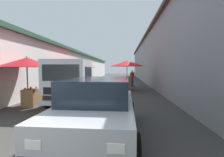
# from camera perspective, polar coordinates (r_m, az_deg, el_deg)

# --- Properties ---
(ground) EXTENTS (90.00, 90.00, 0.00)m
(ground) POSITION_cam_1_polar(r_m,az_deg,el_deg) (14.68, -1.03, -3.27)
(ground) COLOR #3D3A38
(building_left_whitewash) EXTENTS (49.80, 7.50, 3.68)m
(building_left_whitewash) POSITION_cam_1_polar(r_m,az_deg,el_deg) (18.91, -23.04, 3.57)
(building_left_whitewash) COLOR silver
(building_left_whitewash) RESTS_ON ground
(building_right_concrete) EXTENTS (49.80, 7.50, 5.61)m
(building_right_concrete) POSITION_cam_1_polar(r_m,az_deg,el_deg) (17.80, 24.12, 6.68)
(building_right_concrete) COLOR gray
(building_right_concrete) RESTS_ON ground
(fruit_stall_far_left) EXTENTS (2.41, 2.41, 2.28)m
(fruit_stall_far_left) POSITION_cam_1_polar(r_m,az_deg,el_deg) (8.19, -27.54, 3.65)
(fruit_stall_far_left) COLOR #9E9EA3
(fruit_stall_far_left) RESTS_ON ground
(fruit_stall_near_right) EXTENTS (2.65, 2.65, 2.33)m
(fruit_stall_near_right) POSITION_cam_1_polar(r_m,az_deg,el_deg) (12.67, -11.67, 3.88)
(fruit_stall_near_right) COLOR #9E9EA3
(fruit_stall_near_right) RESTS_ON ground
(fruit_stall_near_left) EXTENTS (2.24, 2.24, 2.19)m
(fruit_stall_near_left) POSITION_cam_1_polar(r_m,az_deg,el_deg) (15.18, -11.74, 3.00)
(fruit_stall_near_left) COLOR #9E9EA3
(fruit_stall_near_left) RESTS_ON ground
(fruit_stall_mid_lane) EXTENTS (2.83, 2.83, 2.42)m
(fruit_stall_mid_lane) POSITION_cam_1_polar(r_m,az_deg,el_deg) (13.04, 5.30, 4.42)
(fruit_stall_mid_lane) COLOR #9E9EA3
(fruit_stall_mid_lane) RESTS_ON ground
(hatchback_car) EXTENTS (3.93, 1.96, 1.45)m
(hatchback_car) POSITION_cam_1_polar(r_m,az_deg,el_deg) (4.27, -4.75, -9.64)
(hatchback_car) COLOR #ADAFB5
(hatchback_car) RESTS_ON ground
(delivery_truck) EXTENTS (4.96, 2.07, 2.08)m
(delivery_truck) POSITION_cam_1_polar(r_m,az_deg,el_deg) (7.78, -13.28, -1.57)
(delivery_truck) COLOR black
(delivery_truck) RESTS_ON ground
(vendor_by_crates) EXTENTS (0.29, 0.63, 1.59)m
(vendor_by_crates) POSITION_cam_1_polar(r_m,az_deg,el_deg) (17.61, -10.93, 0.76)
(vendor_by_crates) COLOR #665B4C
(vendor_by_crates) RESTS_ON ground
(vendor_in_shade) EXTENTS (0.54, 0.42, 1.58)m
(vendor_in_shade) POSITION_cam_1_polar(r_m,az_deg,el_deg) (15.90, 7.11, 0.50)
(vendor_in_shade) COLOR navy
(vendor_in_shade) RESTS_ON ground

